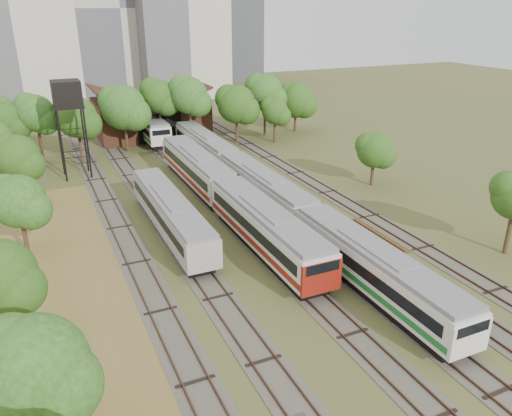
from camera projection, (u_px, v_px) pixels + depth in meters
name	position (u px, v px, depth m)	size (l,w,h in m)	color
ground	(414.00, 357.00, 28.40)	(240.00, 240.00, 0.00)	#475123
dry_grass_patch	(67.00, 359.00, 28.19)	(14.00, 60.00, 0.04)	brown
tracks	(236.00, 208.00, 49.17)	(24.60, 80.00, 0.19)	#4C473D
railcar_red_set	(226.00, 194.00, 47.18)	(3.03, 34.58, 3.74)	black
railcar_green_set	(264.00, 190.00, 48.78)	(2.79, 52.08, 3.45)	black
railcar_rear	(148.00, 126.00, 73.99)	(2.95, 16.08, 3.65)	black
old_grey_coach	(171.00, 214.00, 43.07)	(2.73, 18.00, 3.37)	black
water_tower	(67.00, 96.00, 54.85)	(3.17, 3.17, 10.97)	black
rail_pile_far	(379.00, 235.00, 43.20)	(0.45, 7.24, 0.24)	brown
maintenance_shed	(151.00, 116.00, 75.72)	(16.45, 11.55, 7.58)	#381F14
tree_band_left	(6.00, 169.00, 44.86)	(7.78, 73.26, 7.77)	#382616
tree_band_far	(187.00, 103.00, 68.99)	(42.20, 9.22, 9.53)	#382616
tree_band_right	(362.00, 143.00, 54.91)	(5.23, 42.85, 6.72)	#382616
tower_centre	(112.00, 8.00, 106.55)	(20.00, 18.00, 36.00)	#B4B0A3
tower_far_right	(233.00, 24.00, 128.81)	(12.00, 12.00, 28.00)	#404247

